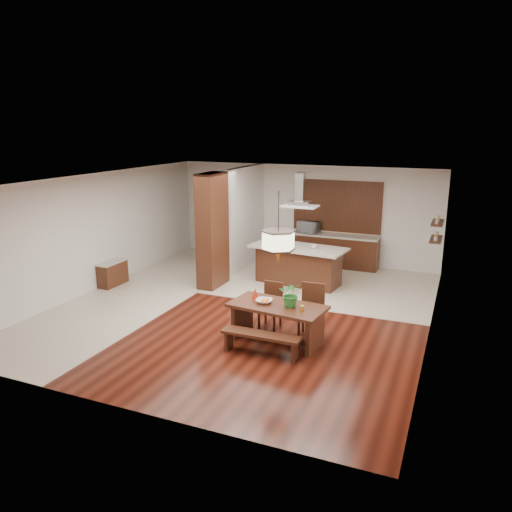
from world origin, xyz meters
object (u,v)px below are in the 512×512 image
at_px(dining_chair_right, 311,311).
at_px(microwave, 308,227).
at_px(foliage_plant, 291,294).
at_px(dining_table, 277,315).
at_px(dining_bench, 261,344).
at_px(range_hood, 300,190).
at_px(hallway_console, 113,274).
at_px(fruit_bowl, 264,301).
at_px(island_cup, 314,247).
at_px(kitchen_island, 298,265).
at_px(pendant_lantern, 278,227).
at_px(dining_chair_left, 270,306).

relative_size(dining_chair_right, microwave, 1.72).
bearing_deg(foliage_plant, microwave, 103.84).
bearing_deg(dining_chair_right, dining_table, -140.39).
xyz_separation_m(dining_bench, range_hood, (-0.69, 4.27, 2.26)).
relative_size(hallway_console, dining_table, 0.47).
height_order(dining_table, fruit_bowl, fruit_bowl).
xyz_separation_m(dining_chair_right, island_cup, (-0.83, 3.03, 0.54)).
distance_m(fruit_bowl, kitchen_island, 3.67).
xyz_separation_m(dining_chair_right, fruit_bowl, (-0.78, -0.50, 0.27)).
distance_m(range_hood, microwave, 2.42).
xyz_separation_m(dining_chair_right, microwave, (-1.62, 5.11, 0.60)).
relative_size(hallway_console, island_cup, 6.44).
distance_m(pendant_lantern, fruit_bowl, 1.48).
distance_m(hallway_console, dining_chair_right, 5.78).
relative_size(dining_chair_right, range_hood, 1.16).
bearing_deg(microwave, pendant_lantern, -62.60).
xyz_separation_m(range_hood, microwave, (-0.35, 1.98, -1.35)).
height_order(dining_chair_right, microwave, microwave).
bearing_deg(hallway_console, island_cup, 21.41).
bearing_deg(dining_bench, fruit_bowl, 107.08).
height_order(hallway_console, kitchen_island, kitchen_island).
relative_size(foliage_plant, range_hood, 0.54).
bearing_deg(dining_table, pendant_lantern, -45.00).
distance_m(dining_table, range_hood, 4.17).
relative_size(hallway_console, pendant_lantern, 0.67).
height_order(hallway_console, island_cup, island_cup).
distance_m(hallway_console, dining_bench, 5.56).
distance_m(pendant_lantern, kitchen_island, 4.08).
height_order(dining_chair_left, dining_chair_right, dining_chair_right).
distance_m(dining_chair_left, foliage_plant, 1.01).
xyz_separation_m(hallway_console, dining_chair_right, (5.66, -1.14, 0.21)).
distance_m(dining_chair_right, kitchen_island, 3.38).
bearing_deg(pendant_lantern, kitchen_island, 101.87).
bearing_deg(kitchen_island, dining_chair_left, -75.85).
xyz_separation_m(fruit_bowl, range_hood, (-0.49, 3.63, 1.68)).
distance_m(kitchen_island, island_cup, 0.70).
distance_m(dining_table, island_cup, 3.57).
distance_m(pendant_lantern, foliage_plant, 1.28).
relative_size(dining_table, fruit_bowl, 6.13).
bearing_deg(hallway_console, dining_bench, -24.13).
xyz_separation_m(dining_table, range_hood, (-0.76, 3.62, 1.92)).
height_order(hallway_console, range_hood, range_hood).
height_order(dining_chair_left, kitchen_island, kitchen_island).
bearing_deg(kitchen_island, dining_bench, -73.88).
bearing_deg(fruit_bowl, foliage_plant, 2.21).
distance_m(pendant_lantern, range_hood, 3.71).
relative_size(dining_table, range_hood, 2.10).
relative_size(dining_chair_left, microwave, 1.55).
height_order(hallway_console, microwave, microwave).
relative_size(dining_chair_right, pendant_lantern, 0.79).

